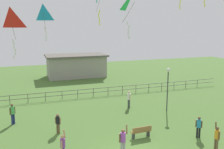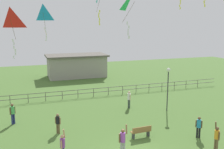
{
  "view_description": "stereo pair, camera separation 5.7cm",
  "coord_description": "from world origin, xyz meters",
  "px_view_note": "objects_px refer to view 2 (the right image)",
  "views": [
    {
      "loc": [
        -5.9,
        -13.08,
        7.97
      ],
      "look_at": [
        0.65,
        5.63,
        4.12
      ],
      "focal_mm": 41.02,
      "sensor_mm": 36.0,
      "label": 1
    },
    {
      "loc": [
        -5.85,
        -13.1,
        7.97
      ],
      "look_at": [
        0.65,
        5.63,
        4.12
      ],
      "focal_mm": 41.02,
      "sensor_mm": 36.0,
      "label": 2
    }
  ],
  "objects_px": {
    "person_0": "(13,112)",
    "lamppost": "(168,80)",
    "person_4": "(217,137)",
    "person_6": "(123,140)",
    "person_2": "(129,98)",
    "person_5": "(63,145)",
    "park_bench": "(141,131)",
    "person_3": "(58,122)",
    "person_1": "(199,126)",
    "kite_3": "(43,13)",
    "kite_2": "(134,3)",
    "kite_7": "(11,21)"
  },
  "relations": [
    {
      "from": "person_2",
      "to": "kite_7",
      "type": "distance_m",
      "value": 13.1
    },
    {
      "from": "kite_3",
      "to": "person_3",
      "type": "bearing_deg",
      "value": -79.66
    },
    {
      "from": "person_5",
      "to": "person_1",
      "type": "bearing_deg",
      "value": -0.76
    },
    {
      "from": "lamppost",
      "to": "kite_2",
      "type": "height_order",
      "value": "kite_2"
    },
    {
      "from": "person_5",
      "to": "kite_7",
      "type": "relative_size",
      "value": 0.58
    },
    {
      "from": "person_1",
      "to": "person_5",
      "type": "distance_m",
      "value": 9.62
    },
    {
      "from": "park_bench",
      "to": "person_5",
      "type": "xyz_separation_m",
      "value": [
        -5.78,
        -1.27,
        0.47
      ]
    },
    {
      "from": "lamppost",
      "to": "person_2",
      "type": "relative_size",
      "value": 2.42
    },
    {
      "from": "person_4",
      "to": "kite_7",
      "type": "height_order",
      "value": "kite_7"
    },
    {
      "from": "person_5",
      "to": "kite_3",
      "type": "bearing_deg",
      "value": 92.12
    },
    {
      "from": "person_2",
      "to": "person_5",
      "type": "relative_size",
      "value": 0.91
    },
    {
      "from": "person_5",
      "to": "person_6",
      "type": "relative_size",
      "value": 0.94
    },
    {
      "from": "person_2",
      "to": "kite_3",
      "type": "height_order",
      "value": "kite_3"
    },
    {
      "from": "person_6",
      "to": "kite_7",
      "type": "height_order",
      "value": "kite_7"
    },
    {
      "from": "park_bench",
      "to": "kite_3",
      "type": "distance_m",
      "value": 11.56
    },
    {
      "from": "lamppost",
      "to": "kite_2",
      "type": "xyz_separation_m",
      "value": [
        -5.77,
        -5.05,
        6.3
      ]
    },
    {
      "from": "person_1",
      "to": "person_4",
      "type": "xyz_separation_m",
      "value": [
        -0.13,
        -1.95,
        0.04
      ]
    },
    {
      "from": "person_2",
      "to": "kite_3",
      "type": "xyz_separation_m",
      "value": [
        -7.79,
        -1.25,
        7.87
      ]
    },
    {
      "from": "person_5",
      "to": "person_6",
      "type": "height_order",
      "value": "person_6"
    },
    {
      "from": "kite_3",
      "to": "person_1",
      "type": "bearing_deg",
      "value": -33.83
    },
    {
      "from": "person_1",
      "to": "person_6",
      "type": "bearing_deg",
      "value": -175.31
    },
    {
      "from": "lamppost",
      "to": "person_0",
      "type": "distance_m",
      "value": 13.82
    },
    {
      "from": "person_4",
      "to": "person_5",
      "type": "relative_size",
      "value": 1.01
    },
    {
      "from": "park_bench",
      "to": "kite_7",
      "type": "height_order",
      "value": "kite_7"
    },
    {
      "from": "lamppost",
      "to": "kite_3",
      "type": "bearing_deg",
      "value": 176.45
    },
    {
      "from": "person_0",
      "to": "person_4",
      "type": "height_order",
      "value": "person_4"
    },
    {
      "from": "person_0",
      "to": "person_2",
      "type": "relative_size",
      "value": 1.03
    },
    {
      "from": "person_0",
      "to": "person_5",
      "type": "height_order",
      "value": "person_5"
    },
    {
      "from": "person_3",
      "to": "person_5",
      "type": "bearing_deg",
      "value": -93.33
    },
    {
      "from": "park_bench",
      "to": "kite_2",
      "type": "xyz_separation_m",
      "value": [
        -0.92,
        -0.52,
        8.85
      ]
    },
    {
      "from": "lamppost",
      "to": "person_1",
      "type": "height_order",
      "value": "lamppost"
    },
    {
      "from": "park_bench",
      "to": "kite_3",
      "type": "height_order",
      "value": "kite_3"
    },
    {
      "from": "park_bench",
      "to": "person_3",
      "type": "distance_m",
      "value": 6.16
    },
    {
      "from": "person_5",
      "to": "kite_2",
      "type": "xyz_separation_m",
      "value": [
        4.86,
        0.75,
        8.37
      ]
    },
    {
      "from": "person_4",
      "to": "person_6",
      "type": "distance_m",
      "value": 6.06
    },
    {
      "from": "person_4",
      "to": "kite_2",
      "type": "height_order",
      "value": "kite_2"
    },
    {
      "from": "person_0",
      "to": "person_6",
      "type": "bearing_deg",
      "value": -49.08
    },
    {
      "from": "park_bench",
      "to": "person_0",
      "type": "xyz_separation_m",
      "value": [
        -8.78,
        5.73,
        0.53
      ]
    },
    {
      "from": "person_0",
      "to": "person_5",
      "type": "xyz_separation_m",
      "value": [
        3.0,
        -7.0,
        -0.06
      ]
    },
    {
      "from": "park_bench",
      "to": "person_3",
      "type": "height_order",
      "value": "person_3"
    },
    {
      "from": "person_2",
      "to": "kite_7",
      "type": "relative_size",
      "value": 0.52
    },
    {
      "from": "person_1",
      "to": "kite_2",
      "type": "bearing_deg",
      "value": 169.53
    },
    {
      "from": "lamppost",
      "to": "person_6",
      "type": "xyz_separation_m",
      "value": [
        -7.01,
        -6.43,
        -2.01
      ]
    },
    {
      "from": "park_bench",
      "to": "person_6",
      "type": "bearing_deg",
      "value": -138.87
    },
    {
      "from": "lamppost",
      "to": "person_5",
      "type": "relative_size",
      "value": 2.2
    },
    {
      "from": "person_4",
      "to": "person_6",
      "type": "relative_size",
      "value": 0.95
    },
    {
      "from": "park_bench",
      "to": "person_0",
      "type": "relative_size",
      "value": 0.87
    },
    {
      "from": "person_0",
      "to": "lamppost",
      "type": "bearing_deg",
      "value": -5.03
    },
    {
      "from": "person_6",
      "to": "kite_2",
      "type": "bearing_deg",
      "value": 47.81
    },
    {
      "from": "park_bench",
      "to": "kite_7",
      "type": "relative_size",
      "value": 0.47
    }
  ]
}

